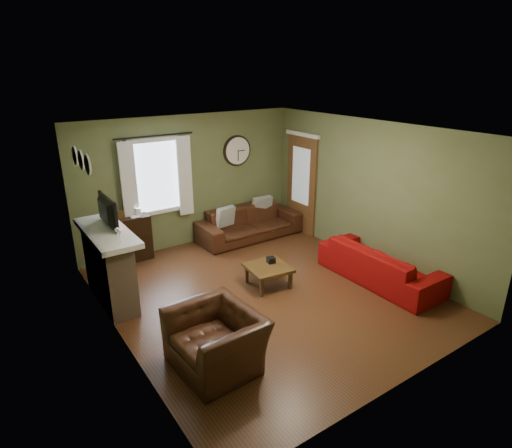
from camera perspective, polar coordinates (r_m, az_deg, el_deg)
floor at (r=7.02m, az=1.18°, el=-9.18°), size 4.60×5.20×0.00m
ceiling at (r=6.16m, az=1.36°, el=12.35°), size 4.60×5.20×0.00m
wall_left at (r=5.56m, az=-18.49°, el=-3.64°), size 0.00×5.20×2.60m
wall_right at (r=7.97m, az=14.89°, el=3.96°), size 0.00×5.20×2.60m
wall_back at (r=8.63m, az=-8.85°, el=5.65°), size 4.60×0.00×2.60m
wall_front at (r=4.78m, az=19.81°, el=-7.82°), size 4.60×0.00×2.60m
fireplace at (r=6.92m, az=-18.98°, el=-5.67°), size 0.40×1.40×1.10m
firebox at (r=7.07m, az=-17.27°, el=-7.16°), size 0.04×0.60×0.55m
mantel at (r=6.70m, az=-19.30°, el=-1.07°), size 0.58×1.60×0.08m
tv at (r=6.78m, az=-19.70°, el=1.03°), size 0.08×0.60×0.35m
tv_screen at (r=6.78m, az=-19.11°, el=1.61°), size 0.02×0.62×0.36m
medallion_left at (r=6.02m, az=-21.53°, el=7.37°), size 0.28×0.28×0.03m
medallion_mid at (r=6.36m, az=-22.29°, el=7.90°), size 0.28×0.28×0.03m
medallion_right at (r=6.70m, az=-22.98°, el=8.37°), size 0.28×0.28×0.03m
window_pane at (r=8.30m, az=-13.23°, el=6.18°), size 1.00×0.02×1.30m
curtain_rod at (r=8.06m, az=-13.41°, el=11.35°), size 0.03×0.03×1.50m
curtain_left at (r=8.04m, az=-16.58°, el=5.06°), size 0.28×0.04×1.55m
curtain_right at (r=8.43m, az=-9.47°, el=6.31°), size 0.28×0.04×1.55m
wall_clock at (r=8.99m, az=-2.48°, el=9.73°), size 0.64×0.06×0.64m
door at (r=9.28m, az=6.07°, el=5.22°), size 0.05×0.90×2.10m
bookshelf at (r=8.29m, az=-16.30°, el=-1.93°), size 0.72×0.31×0.86m
book at (r=8.10m, az=-16.51°, el=1.54°), size 0.17×0.23×0.02m
sofa_brown at (r=9.06m, az=-0.89°, el=0.15°), size 2.22×0.87×0.65m
pillow_left at (r=8.79m, az=-4.09°, el=1.00°), size 0.42×0.18×0.40m
pillow_right at (r=9.40m, az=0.79°, el=2.35°), size 0.45×0.16×0.44m
sofa_red at (r=7.55m, az=16.18°, el=-5.11°), size 0.84×2.16×0.63m
armchair at (r=5.37m, az=-5.34°, el=-15.12°), size 1.01×1.14×0.71m
coffee_table at (r=7.16m, az=1.61°, el=-6.93°), size 0.73×0.73×0.35m
tissue_box at (r=7.19m, az=2.01°, el=-4.84°), size 0.15×0.15×0.10m
wine_glass_a at (r=6.12m, az=-17.74°, el=-1.54°), size 0.07×0.07×0.20m
wine_glass_b at (r=6.20m, az=-17.99°, el=-1.31°), size 0.07×0.07×0.19m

